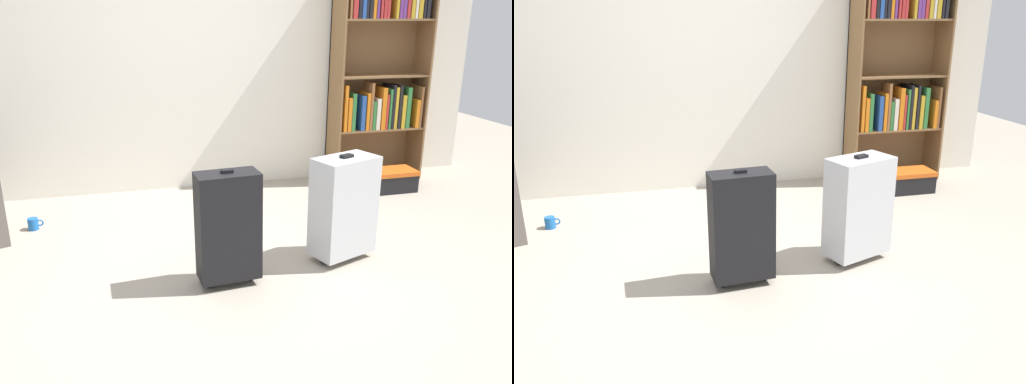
{
  "view_description": "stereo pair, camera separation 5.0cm",
  "coord_description": "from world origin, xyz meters",
  "views": [
    {
      "loc": [
        -0.66,
        -2.88,
        1.61
      ],
      "look_at": [
        0.12,
        0.09,
        0.55
      ],
      "focal_mm": 35.77,
      "sensor_mm": 36.0,
      "label": 1
    },
    {
      "loc": [
        -0.61,
        -2.89,
        1.61
      ],
      "look_at": [
        0.12,
        0.09,
        0.55
      ],
      "focal_mm": 35.77,
      "sensor_mm": 36.0,
      "label": 2
    }
  ],
  "objects": [
    {
      "name": "bookshelf",
      "position": [
        1.82,
        1.77,
        1.15
      ],
      "size": [
        0.94,
        0.34,
        2.09
      ],
      "color": "brown",
      "rests_on": "ground"
    },
    {
      "name": "mug",
      "position": [
        -1.42,
        1.19,
        0.05
      ],
      "size": [
        0.12,
        0.08,
        0.1
      ],
      "color": "#1959A5",
      "rests_on": "ground"
    },
    {
      "name": "storage_box",
      "position": [
        1.82,
        1.34,
        0.11
      ],
      "size": [
        0.43,
        0.28,
        0.21
      ],
      "color": "black",
      "rests_on": "ground"
    },
    {
      "name": "suitcase_black",
      "position": [
        -0.09,
        -0.05,
        0.39
      ],
      "size": [
        0.4,
        0.22,
        0.75
      ],
      "color": "black",
      "rests_on": "ground"
    },
    {
      "name": "ground_plane",
      "position": [
        0.0,
        0.0,
        0.0
      ],
      "size": [
        10.2,
        10.2,
        0.0
      ],
      "primitive_type": "plane",
      "color": "#9E9384"
    },
    {
      "name": "suitcase_silver",
      "position": [
        0.74,
        0.1,
        0.39
      ],
      "size": [
        0.49,
        0.37,
        0.75
      ],
      "color": "#B7BABF",
      "rests_on": "ground"
    },
    {
      "name": "back_wall",
      "position": [
        0.0,
        2.0,
        1.3
      ],
      "size": [
        5.83,
        0.1,
        2.6
      ],
      "primitive_type": "cube",
      "color": "silver",
      "rests_on": "ground"
    }
  ]
}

